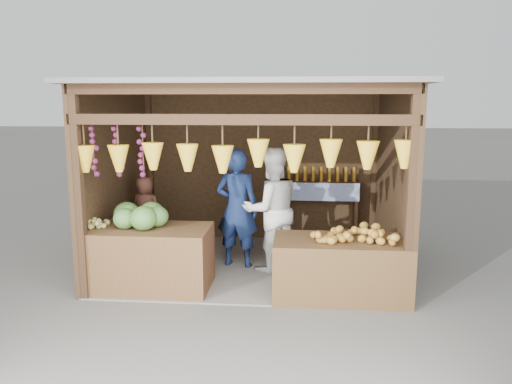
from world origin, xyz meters
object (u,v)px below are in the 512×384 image
at_px(counter_left, 150,258).
at_px(vendor_seated, 146,209).
at_px(counter_right, 340,268).
at_px(man_standing, 237,209).
at_px(woman_standing, 272,210).

height_order(counter_left, vendor_seated, vendor_seated).
xyz_separation_m(counter_left, counter_right, (2.43, -0.05, -0.04)).
relative_size(counter_left, counter_right, 0.94).
distance_m(counter_left, vendor_seated, 1.26).
bearing_deg(man_standing, counter_left, 55.90).
bearing_deg(counter_right, vendor_seated, 157.30).
bearing_deg(counter_right, man_standing, 144.20).
bearing_deg(vendor_seated, counter_right, 169.58).
xyz_separation_m(counter_right, man_standing, (-1.41, 1.02, 0.51)).
bearing_deg(vendor_seated, woman_standing, -175.29).
relative_size(man_standing, vendor_seated, 1.74).
bearing_deg(counter_left, counter_right, -1.11).
distance_m(man_standing, vendor_seated, 1.42).
bearing_deg(woman_standing, man_standing, -32.39).
xyz_separation_m(counter_left, woman_standing, (1.52, 0.88, 0.48)).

